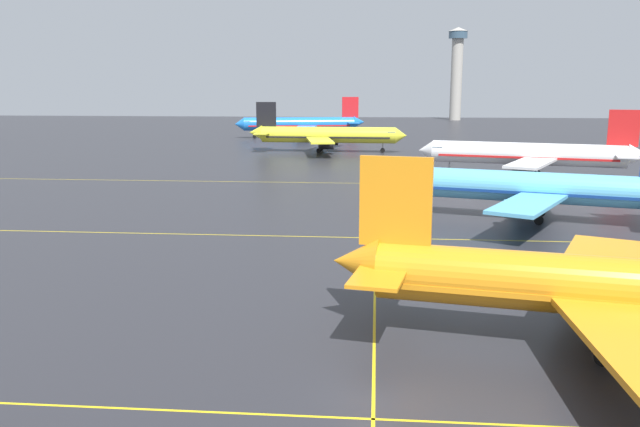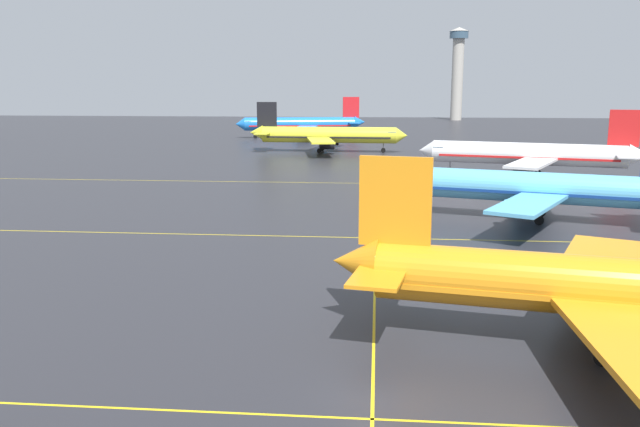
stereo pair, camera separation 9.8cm
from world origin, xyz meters
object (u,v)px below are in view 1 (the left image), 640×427
(airliner_far_left_stand, at_px, (326,135))
(control_tower, at_px, (457,67))
(airliner_far_right_stand, at_px, (301,124))
(airliner_third_row, at_px, (529,154))
(airliner_second_row, at_px, (529,188))
(airliner_front_gate, at_px, (628,290))

(airliner_far_left_stand, relative_size, control_tower, 0.96)
(airliner_far_left_stand, distance_m, airliner_far_right_stand, 43.24)
(airliner_far_left_stand, xyz_separation_m, control_tower, (48.62, 145.84, 19.70))
(airliner_third_row, distance_m, airliner_far_left_stand, 58.31)
(airliner_far_left_stand, bearing_deg, airliner_second_row, -68.31)
(airliner_second_row, xyz_separation_m, control_tower, (16.59, 226.36, 19.77))
(airliner_front_gate, relative_size, airliner_third_row, 0.99)
(airliner_far_left_stand, height_order, airliner_far_right_stand, airliner_far_right_stand)
(airliner_front_gate, distance_m, airliner_second_row, 42.34)
(airliner_second_row, height_order, airliner_far_right_stand, airliner_far_right_stand)
(airliner_third_row, distance_m, airliner_far_right_stand, 98.34)
(airliner_far_right_stand, bearing_deg, airliner_third_row, -58.26)
(airliner_second_row, xyz_separation_m, airliner_third_row, (8.58, 38.68, 0.14))
(airliner_far_left_stand, relative_size, airliner_far_right_stand, 0.97)
(airliner_far_right_stand, bearing_deg, airliner_far_left_stand, -75.09)
(airliner_far_left_stand, bearing_deg, airliner_far_right_stand, 104.91)
(airliner_second_row, relative_size, control_tower, 0.93)
(airliner_front_gate, bearing_deg, airliner_third_row, 81.75)
(airliner_far_left_stand, bearing_deg, airliner_third_row, -45.86)
(airliner_front_gate, bearing_deg, airliner_far_left_stand, 103.24)
(airliner_second_row, height_order, control_tower, control_tower)
(airliner_second_row, bearing_deg, airliner_far_right_stand, 109.43)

